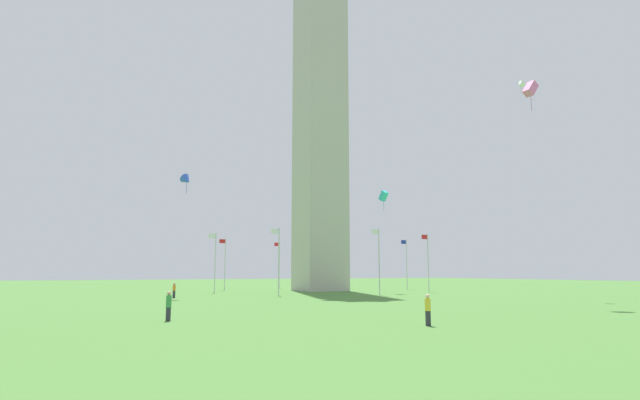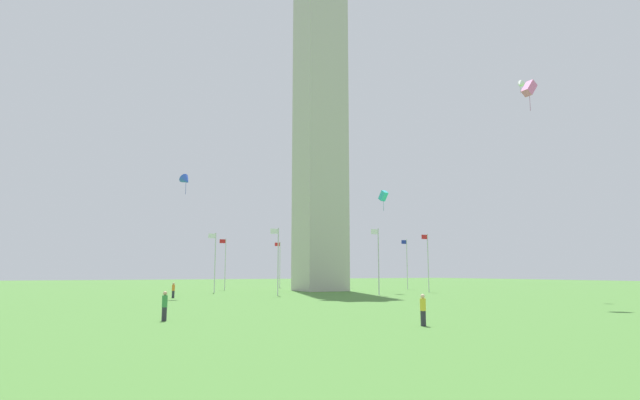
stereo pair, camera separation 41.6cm
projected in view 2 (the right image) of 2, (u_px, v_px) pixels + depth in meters
ground_plane at (320, 291)px, 77.59m from camera, size 260.00×260.00×0.00m
obelisk_monument at (320, 98)px, 81.94m from camera, size 6.78×6.78×61.63m
flagpole_n at (215, 260)px, 70.89m from camera, size 1.12×0.14×8.37m
flagpole_ne at (278, 258)px, 62.70m from camera, size 1.12×0.14×8.37m
flagpole_e at (378, 258)px, 63.59m from camera, size 1.12×0.14×8.37m
flagpole_se at (428, 260)px, 73.04m from camera, size 1.12×0.14×8.37m
flagpole_s at (407, 262)px, 85.52m from camera, size 1.12×0.14×8.37m
flagpole_sw at (348, 263)px, 93.71m from camera, size 1.12×0.14×8.37m
flagpole_w at (280, 263)px, 92.82m from camera, size 1.12×0.14×8.37m
flagpole_nw at (225, 262)px, 83.37m from camera, size 1.12×0.14×8.37m
person_yellow_shirt at (423, 310)px, 27.29m from camera, size 0.32×0.32×1.70m
person_green_shirt at (165, 306)px, 30.07m from camera, size 0.32×0.32×1.74m
person_orange_shirt at (173, 290)px, 56.40m from camera, size 0.32×0.32×1.70m
kite_white_delta at (520, 84)px, 60.87m from camera, size 1.25×1.11×1.66m
kite_cyan_box at (383, 196)px, 73.14m from camera, size 0.99×1.54×2.99m
kite_pink_box at (529, 88)px, 48.50m from camera, size 1.53×0.85×3.03m
kite_blue_delta at (186, 180)px, 59.62m from camera, size 1.79×1.93×2.43m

